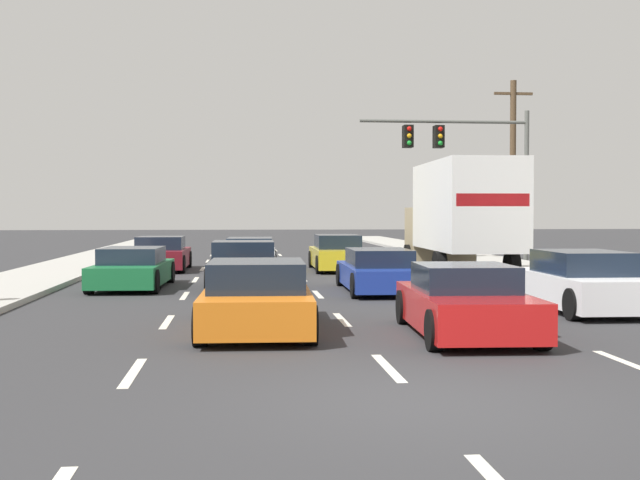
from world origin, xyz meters
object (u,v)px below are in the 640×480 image
box_truck (461,213)px  utility_pole_mid (513,167)px  car_blue (378,272)px  traffic_signal_mast (458,149)px  car_orange (257,298)px  car_green (133,269)px  car_yellow (337,254)px  car_red (465,303)px  car_white (582,283)px  car_black (244,267)px  car_silver (250,255)px  car_maroon (161,255)px

box_truck → utility_pole_mid: utility_pole_mid is taller
car_blue → traffic_signal_mast: traffic_signal_mast is taller
car_orange → car_green: bearing=110.9°
car_yellow → utility_pole_mid: size_ratio=0.54×
car_blue → car_red: bearing=-88.8°
car_red → traffic_signal_mast: (5.47, 20.61, 4.29)m
car_green → car_blue: bearing=-14.3°
box_truck → traffic_signal_mast: 9.06m
box_truck → car_orange: bearing=-121.2°
utility_pole_mid → box_truck: bearing=-116.9°
box_truck → car_white: 9.10m
utility_pole_mid → car_white: bearing=-104.8°
car_black → car_green: bearing=168.1°
car_yellow → car_white: car_yellow is taller
car_silver → car_red: size_ratio=1.09×
car_silver → car_blue: bearing=-69.4°
car_blue → utility_pole_mid: (8.81, 14.91, 3.69)m
utility_pole_mid → car_black: bearing=-131.8°
car_orange → car_red: car_orange is taller
traffic_signal_mast → car_green: bearing=-138.1°
car_silver → car_orange: (-0.08, -15.73, 0.02)m
car_green → car_yellow: size_ratio=1.04×
car_green → car_silver: bearing=64.6°
car_silver → car_yellow: 3.26m
car_maroon → traffic_signal_mast: traffic_signal_mast is taller
car_white → utility_pole_mid: size_ratio=0.54×
car_green → car_orange: bearing=-69.1°
car_silver → car_red: bearing=-78.2°
car_orange → utility_pole_mid: (12.19, 21.83, 3.65)m
box_truck → traffic_signal_mast: size_ratio=1.08×
car_yellow → car_maroon: bearing=174.9°
car_orange → car_black: bearing=91.4°
car_silver → utility_pole_mid: utility_pole_mid is taller
car_yellow → car_white: (3.78, -12.69, -0.00)m
car_green → car_red: 11.75m
car_black → box_truck: (7.05, 3.34, 1.50)m
car_green → car_yellow: car_yellow is taller
car_blue → car_silver: bearing=110.6°
car_maroon → car_silver: car_maroon is taller
car_red → utility_pole_mid: utility_pole_mid is taller
car_maroon → car_yellow: size_ratio=0.95×
car_orange → traffic_signal_mast: (9.01, 19.68, 4.27)m
car_blue → traffic_signal_mast: size_ratio=0.63×
car_yellow → car_red: car_yellow is taller
car_black → car_red: car_black is taller
car_green → car_red: bearing=-54.4°
car_orange → car_white: size_ratio=1.05×
car_green → utility_pole_mid: utility_pole_mid is taller
car_yellow → box_truck: bearing=-46.1°
car_maroon → car_orange: size_ratio=0.90×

